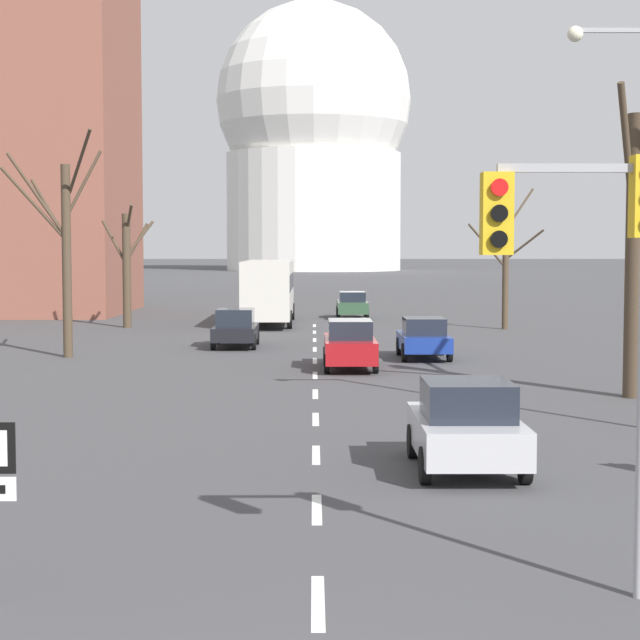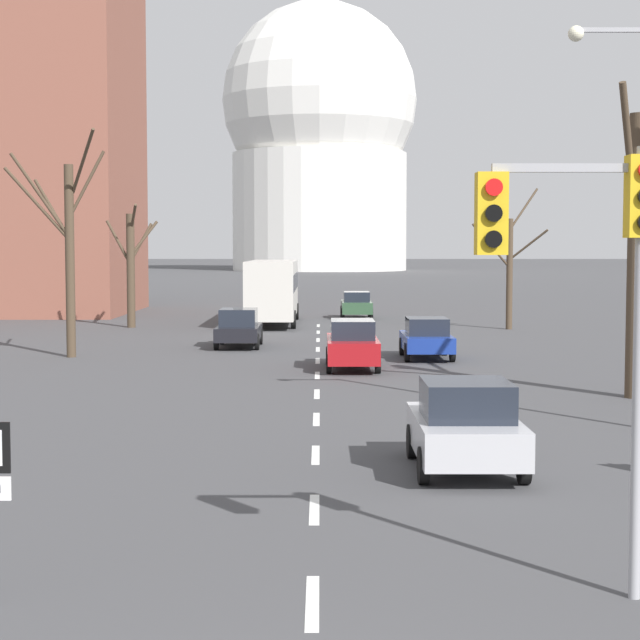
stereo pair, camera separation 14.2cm
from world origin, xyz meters
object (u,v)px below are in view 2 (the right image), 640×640
(sedan_near_left, at_px, (357,344))
(sedan_distant_centre, at_px, (361,305))
(traffic_signal_near_right, at_px, (595,258))
(sedan_far_left, at_px, (470,426))
(sedan_near_right, at_px, (431,338))
(sedan_mid_centre, at_px, (276,299))
(sedan_far_right, at_px, (243,328))
(city_bus, at_px, (278,287))

(sedan_near_left, distance_m, sedan_distant_centre, 26.55)
(traffic_signal_near_right, bearing_deg, sedan_far_left, 93.42)
(traffic_signal_near_right, distance_m, sedan_near_right, 27.86)
(sedan_near_right, bearing_deg, traffic_signal_near_right, -91.80)
(sedan_near_left, bearing_deg, sedan_mid_centre, 97.39)
(traffic_signal_near_right, height_order, sedan_mid_centre, traffic_signal_near_right)
(sedan_near_right, relative_size, sedan_distant_centre, 0.93)
(sedan_far_left, relative_size, sedan_distant_centre, 0.90)
(sedan_mid_centre, distance_m, sedan_far_right, 25.48)
(sedan_near_right, bearing_deg, sedan_distant_centre, 94.61)
(city_bus, bearing_deg, sedan_near_right, -70.10)
(sedan_near_right, bearing_deg, sedan_far_left, -93.67)
(sedan_distant_centre, bearing_deg, sedan_mid_centre, 127.56)
(sedan_mid_centre, height_order, sedan_far_left, sedan_far_left)
(sedan_near_right, distance_m, sedan_distant_centre, 23.19)
(traffic_signal_near_right, distance_m, sedan_near_left, 24.53)
(traffic_signal_near_right, height_order, sedan_near_left, traffic_signal_near_right)
(traffic_signal_near_right, xyz_separation_m, sedan_mid_centre, (-6.39, 57.78, -3.23))
(city_bus, bearing_deg, sedan_near_left, -80.31)
(sedan_distant_centre, relative_size, city_bus, 0.39)
(sedan_far_left, distance_m, city_bus, 38.97)
(traffic_signal_near_right, xyz_separation_m, sedan_far_left, (-0.44, 7.31, -3.21))
(sedan_near_left, height_order, sedan_distant_centre, sedan_near_left)
(sedan_far_left, relative_size, sedan_far_right, 0.95)
(sedan_near_right, relative_size, sedan_mid_centre, 1.01)
(sedan_near_right, relative_size, sedan_far_right, 0.97)
(traffic_signal_near_right, height_order, sedan_far_right, traffic_signal_near_right)
(traffic_signal_near_right, relative_size, sedan_near_left, 1.19)
(sedan_mid_centre, bearing_deg, city_bus, -86.87)
(sedan_mid_centre, bearing_deg, sedan_distant_centre, -52.44)
(sedan_mid_centre, xyz_separation_m, sedan_far_left, (5.95, -50.47, 0.02))
(sedan_near_left, distance_m, sedan_near_right, 4.49)
(sedan_far_left, distance_m, sedan_far_right, 25.74)
(sedan_near_left, height_order, sedan_near_right, sedan_near_left)
(sedan_far_right, relative_size, sedan_distant_centre, 0.95)
(sedan_mid_centre, height_order, sedan_distant_centre, sedan_mid_centre)
(sedan_near_left, height_order, sedan_far_left, sedan_far_left)
(sedan_far_right, bearing_deg, city_bus, 86.47)
(sedan_far_right, bearing_deg, traffic_signal_near_right, -78.49)
(sedan_near_left, height_order, sedan_far_right, sedan_near_left)
(sedan_distant_centre, bearing_deg, traffic_signal_near_right, -88.88)
(traffic_signal_near_right, relative_size, sedan_near_right, 1.36)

